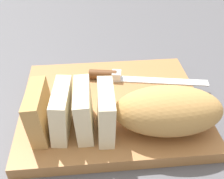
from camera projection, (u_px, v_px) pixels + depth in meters
The scene contains 7 objects.
ground_plane at pixel (112, 110), 0.59m from camera, with size 3.00×3.00×0.00m, color #4C4C51.
cutting_board at pixel (112, 105), 0.58m from camera, with size 0.37×0.31×0.02m, color #9E6B3D.
bread_loaf at pixel (134, 111), 0.49m from camera, with size 0.34×0.14×0.09m.
bread_knife at pixel (120, 76), 0.63m from camera, with size 0.27×0.08×0.02m.
crumb_near_knife at pixel (117, 115), 0.54m from camera, with size 0.00×0.00×0.00m, color tan.
crumb_near_loaf at pixel (82, 94), 0.59m from camera, with size 0.00×0.00×0.00m, color tan.
crumb_stray_left at pixel (112, 106), 0.56m from camera, with size 0.00×0.00×0.00m, color tan.
Camera 1 is at (0.06, 0.44, 0.39)m, focal length 44.70 mm.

